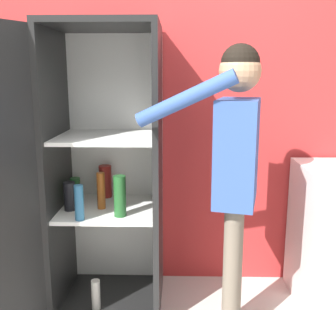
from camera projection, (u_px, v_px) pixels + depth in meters
wall_back at (148, 108)px, 2.77m from camera, size 7.00×0.06×2.55m
refrigerator at (84, 175)px, 2.42m from camera, size 1.06×1.20×1.81m
person at (235, 154)px, 2.15m from camera, size 0.70×0.50×1.67m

